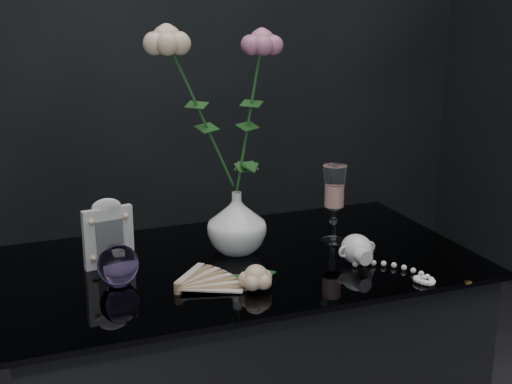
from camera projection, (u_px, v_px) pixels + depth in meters
name	position (u px, v px, depth m)	size (l,w,h in m)	color
vase	(237.00, 222.00, 1.63)	(0.14, 0.14, 0.14)	white
wine_glass	(334.00, 204.00, 1.69)	(0.06, 0.06, 0.19)	white
picture_frame	(108.00, 232.00, 1.54)	(0.11, 0.09, 0.15)	silver
paperweight	(118.00, 265.00, 1.45)	(0.09, 0.09, 0.09)	#8A6EB3
paper_fan	(178.00, 287.00, 1.42)	(0.26, 0.20, 0.03)	beige
loose_rose	(256.00, 277.00, 1.43)	(0.12, 0.15, 0.05)	beige
pearl_jar	(357.00, 248.00, 1.57)	(0.23, 0.24, 0.07)	white
roses	(219.00, 101.00, 1.53)	(0.30, 0.12, 0.43)	beige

